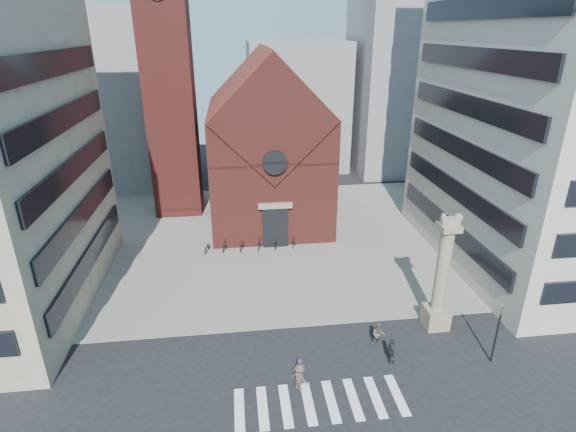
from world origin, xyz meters
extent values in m
plane|color=black|center=(0.00, 0.00, 0.00)|extent=(120.00, 120.00, 0.00)
cube|color=gray|center=(0.00, 19.00, 0.03)|extent=(46.00, 30.00, 0.05)
cube|color=maroon|center=(0.00, 25.00, 6.00)|extent=(12.00, 16.00, 12.00)
cube|color=maroon|center=(0.00, 25.40, 12.00)|extent=(12.00, 15.40, 12.00)
cube|color=maroon|center=(0.00, 17.05, 12.00)|extent=(11.76, 0.50, 11.76)
cylinder|color=black|center=(0.00, 16.60, 8.50)|extent=(2.20, 0.30, 2.20)
cube|color=black|center=(0.00, 16.85, 2.00)|extent=(2.40, 0.30, 4.00)
cube|color=gray|center=(0.00, 16.80, 4.30)|extent=(3.20, 0.40, 0.50)
cube|color=maroon|center=(-10.00, 28.00, 15.00)|extent=(5.00, 5.00, 30.00)
cube|color=gray|center=(-20.00, 40.00, 11.00)|extent=(16.00, 14.00, 22.00)
cube|color=gray|center=(6.00, 45.00, 9.00)|extent=(14.00, 12.00, 18.00)
cube|color=gray|center=(22.00, 42.00, 12.00)|extent=(16.00, 14.00, 24.00)
cube|color=gray|center=(10.00, 3.00, 0.75)|extent=(1.60, 1.60, 1.50)
cylinder|color=gray|center=(10.00, 3.00, 4.50)|extent=(0.90, 0.90, 6.00)
cube|color=gray|center=(10.00, 3.00, 7.70)|extent=(1.30, 1.30, 0.40)
cube|color=gray|center=(10.00, 3.00, 8.10)|extent=(1.20, 0.50, 0.55)
sphere|color=gray|center=(10.55, 3.00, 8.35)|extent=(0.56, 0.56, 0.56)
cube|color=gray|center=(9.50, 3.00, 8.50)|extent=(0.25, 0.15, 0.35)
cylinder|color=black|center=(12.00, -1.00, 1.75)|extent=(0.12, 0.12, 3.50)
imported|color=black|center=(12.00, -1.00, 3.90)|extent=(0.13, 0.16, 0.80)
imported|color=#3C3448|center=(-0.35, -1.37, 0.87)|extent=(0.65, 0.43, 1.75)
imported|color=#564C45|center=(5.30, 1.43, 0.86)|extent=(0.96, 0.82, 1.73)
imported|color=#26282E|center=(5.61, -0.33, 0.90)|extent=(0.48, 1.07, 1.80)
imported|color=#4D3C33|center=(-0.45, -1.82, 0.87)|extent=(1.26, 1.24, 1.74)
imported|color=black|center=(-6.54, 16.56, 0.49)|extent=(0.97, 1.75, 0.87)
imported|color=black|center=(-4.89, 16.56, 0.53)|extent=(0.84, 1.67, 0.97)
imported|color=black|center=(-3.24, 16.56, 0.49)|extent=(0.97, 1.75, 0.87)
imported|color=black|center=(-1.59, 16.56, 0.53)|extent=(0.84, 1.67, 0.97)
imported|color=black|center=(0.06, 16.56, 0.49)|extent=(0.97, 1.75, 0.87)
imported|color=black|center=(1.71, 16.56, 0.53)|extent=(0.84, 1.67, 0.97)
camera|label=1|loc=(-3.65, -22.00, 19.59)|focal=28.00mm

